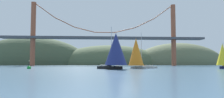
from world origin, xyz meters
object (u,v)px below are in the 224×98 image
Objects in this scene: sailboat_navy_sail at (116,50)px; channel_buoy at (29,68)px; sailboat_blue_spinnaker at (115,56)px; sailboat_yellow_sail at (223,56)px; sailboat_orange_sail at (137,53)px.

channel_buoy is (-24.21, 5.80, -4.81)m from sailboat_navy_sail.
sailboat_navy_sail is at bearing -94.63° from sailboat_blue_spinnaker.
sailboat_blue_spinnaker reaches higher than sailboat_yellow_sail.
channel_buoy is at bearing -150.89° from sailboat_blue_spinnaker.
sailboat_orange_sail is (5.42, -12.56, 0.76)m from sailboat_blue_spinnaker.
sailboat_navy_sail is 32.17m from sailboat_yellow_sail.
sailboat_navy_sail is 25.35m from channel_buoy.
sailboat_navy_sail is at bearing -132.78° from sailboat_orange_sail.
sailboat_orange_sail is at bearing -66.68° from sailboat_blue_spinnaker.
sailboat_blue_spinnaker is at bearing 85.37° from sailboat_navy_sail.
sailboat_orange_sail reaches higher than channel_buoy.
sailboat_orange_sail is 31.62m from channel_buoy.
sailboat_navy_sail reaches higher than channel_buoy.
sailboat_yellow_sail is (30.28, -16.41, -0.21)m from sailboat_blue_spinnaker.
channel_buoy is at bearing -176.67° from sailboat_orange_sail.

